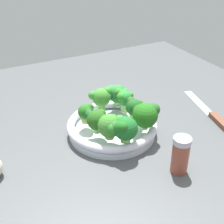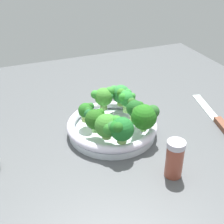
% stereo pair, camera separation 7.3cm
% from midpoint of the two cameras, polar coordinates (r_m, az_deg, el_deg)
% --- Properties ---
extents(ground_plane, '(1.30, 1.30, 0.03)m').
position_cam_midpoint_polar(ground_plane, '(0.89, -2.94, -5.54)').
color(ground_plane, '#4B4E50').
extents(bowl, '(0.25, 0.25, 0.04)m').
position_cam_midpoint_polar(bowl, '(0.89, -2.33, -2.83)').
color(bowl, silver).
rests_on(bowl, ground_plane).
extents(broccoli_floret_0, '(0.07, 0.06, 0.07)m').
position_cam_midpoint_polar(broccoli_floret_0, '(0.79, -2.85, -2.50)').
color(broccoli_floret_0, '#81B353').
rests_on(broccoli_floret_0, bowl).
extents(broccoli_floret_1, '(0.07, 0.08, 0.07)m').
position_cam_midpoint_polar(broccoli_floret_1, '(0.83, 3.58, -0.52)').
color(broccoli_floret_1, '#84D060').
rests_on(broccoli_floret_1, bowl).
extents(broccoli_floret_2, '(0.06, 0.07, 0.07)m').
position_cam_midpoint_polar(broccoli_floret_2, '(0.78, -0.49, -3.08)').
color(broccoli_floret_2, '#84B55C').
rests_on(broccoli_floret_2, bowl).
extents(broccoli_floret_3, '(0.05, 0.05, 0.06)m').
position_cam_midpoint_polar(broccoli_floret_3, '(0.91, 0.03, 2.39)').
color(broccoli_floret_3, '#9BD971').
rests_on(broccoli_floret_3, bowl).
extents(broccoli_floret_4, '(0.05, 0.05, 0.06)m').
position_cam_midpoint_polar(broccoli_floret_4, '(0.87, 1.72, 0.78)').
color(broccoli_floret_4, '#98CD69').
rests_on(broccoli_floret_4, bowl).
extents(broccoli_floret_5, '(0.05, 0.06, 0.07)m').
position_cam_midpoint_polar(broccoli_floret_5, '(0.92, -4.13, 2.67)').
color(broccoli_floret_5, '#7FB256').
rests_on(broccoli_floret_5, bowl).
extents(broccoli_floret_6, '(0.06, 0.06, 0.06)m').
position_cam_midpoint_polar(broccoli_floret_6, '(0.95, -1.21, 3.31)').
color(broccoli_floret_6, '#8DC858').
rests_on(broccoli_floret_6, bowl).
extents(broccoli_floret_7, '(0.04, 0.05, 0.05)m').
position_cam_midpoint_polar(broccoli_floret_7, '(0.87, -7.06, -0.05)').
color(broccoli_floret_7, '#96BE57').
rests_on(broccoli_floret_7, bowl).
extents(broccoli_floret_8, '(0.06, 0.05, 0.06)m').
position_cam_midpoint_polar(broccoli_floret_8, '(0.82, -5.32, -1.43)').
color(broccoli_floret_8, '#91D973').
rests_on(broccoli_floret_8, bowl).
extents(knife, '(0.26, 0.08, 0.01)m').
position_cam_midpoint_polar(knife, '(1.02, 15.59, -0.41)').
color(knife, silver).
rests_on(knife, ground_plane).
extents(pepper_shaker, '(0.04, 0.04, 0.10)m').
position_cam_midpoint_polar(pepper_shaker, '(0.76, 9.55, -7.68)').
color(pepper_shaker, brown).
rests_on(pepper_shaker, ground_plane).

